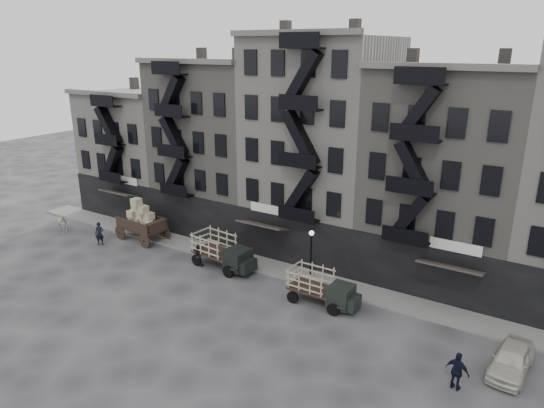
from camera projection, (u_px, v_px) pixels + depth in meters
The scene contains 15 objects.
ground at pixel (255, 291), 33.94m from camera, with size 140.00×140.00×0.00m, color #38383A.
sidewalk at pixel (282, 270), 36.94m from camera, with size 55.00×2.50×0.15m, color slate.
building_west at pixel (147, 151), 50.09m from camera, with size 10.00×11.35×13.20m.
building_midwest at pixel (224, 147), 44.57m from camera, with size 10.00×11.35×16.20m.
building_center at pixel (321, 148), 39.21m from camera, with size 10.00×11.35×18.20m.
building_mideast at pixel (447, 176), 34.48m from camera, with size 10.00×11.35×16.20m.
lamp_post at pixel (311, 251), 33.66m from camera, with size 0.36×0.36×4.28m.
horse at pixel (61, 223), 44.47m from camera, with size 0.92×2.01×1.70m, color silver.
wagon at pixel (140, 216), 42.35m from camera, with size 4.62×2.69×3.78m.
stake_truck_west at pixel (222, 249), 37.06m from camera, with size 5.46×2.64×2.65m.
stake_truck_east at pixel (322, 285), 31.80m from camera, with size 4.80×2.06×2.39m.
car_east at pixel (511, 360), 25.28m from camera, with size 1.73×4.30×1.46m, color beige.
pedestrian_west at pixel (99, 234), 41.50m from camera, with size 0.74×0.49×2.03m, color black.
pedestrian_mid at pixel (199, 255), 37.60m from camera, with size 0.84×0.65×1.73m, color black.
policeman at pixel (457, 371), 23.91m from camera, with size 1.21×0.50×2.07m, color black.
Camera 1 is at (17.15, -25.10, 16.32)m, focal length 32.00 mm.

